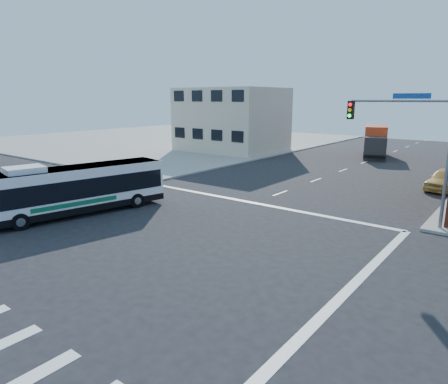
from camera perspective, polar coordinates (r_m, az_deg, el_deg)
The scene contains 7 objects.
ground at distance 19.54m, azimuth -11.45°, elevation -7.20°, with size 120.00×120.00×0.00m, color black.
sidewalk_nw at distance 68.12m, azimuth -8.66°, elevation 7.49°, with size 50.00×50.00×0.15m, color gray.
building_west at distance 52.15m, azimuth 1.11°, elevation 10.24°, with size 12.06×10.06×8.00m.
signal_mast_ne at distance 23.07m, azimuth 25.46°, elevation 7.61°, with size 7.91×1.13×8.07m.
transit_bus at distance 25.04m, azimuth -20.49°, elevation 0.42°, with size 4.36×10.87×3.15m.
box_truck at distance 50.24m, azimuth 20.80°, elevation 6.68°, with size 4.58×8.26×3.57m.
parked_car at distance 34.21m, azimuth 29.08°, elevation 1.59°, with size 1.91×4.75×1.62m, color #E0B95B.
Camera 1 is at (14.00, -11.85, 6.74)m, focal length 32.00 mm.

